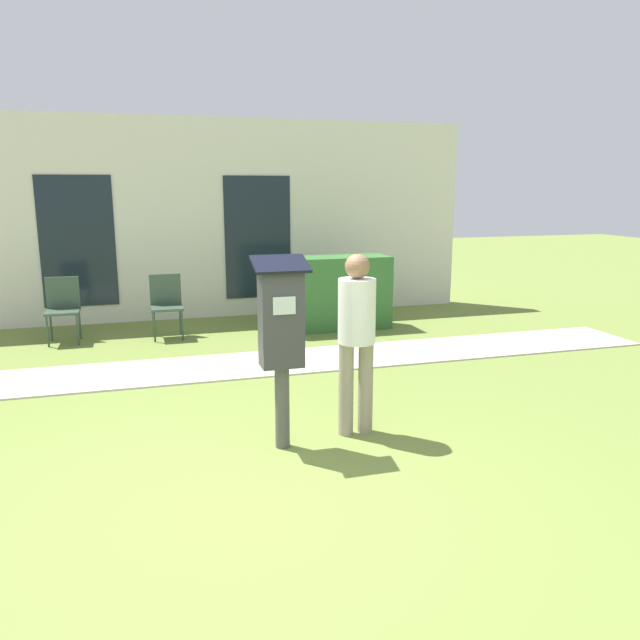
% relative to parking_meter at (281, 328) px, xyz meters
% --- Properties ---
extents(ground_plane, '(40.00, 40.00, 0.00)m').
position_rel_parking_meter_xyz_m(ground_plane, '(-0.52, -0.90, -1.02)').
color(ground_plane, olive).
extents(sidewalk, '(12.00, 1.10, 0.02)m').
position_rel_parking_meter_xyz_m(sidewalk, '(-0.52, 2.47, -1.01)').
color(sidewalk, beige).
rests_on(sidewalk, ground).
extents(building_facade, '(10.00, 0.26, 3.20)m').
position_rel_parking_meter_xyz_m(building_facade, '(-0.52, 5.60, 0.58)').
color(building_facade, silver).
rests_on(building_facade, ground).
extents(parking_meter, '(0.44, 0.31, 1.59)m').
position_rel_parking_meter_xyz_m(parking_meter, '(0.00, 0.00, 0.00)').
color(parking_meter, '#4C4C4C').
rests_on(parking_meter, ground).
extents(person_standing, '(0.32, 0.32, 1.58)m').
position_rel_parking_meter_xyz_m(person_standing, '(0.68, 0.11, -0.09)').
color(person_standing, gray).
rests_on(person_standing, ground).
extents(outdoor_chair_left, '(0.44, 0.44, 0.90)m').
position_rel_parking_meter_xyz_m(outdoor_chair_left, '(-2.09, 4.40, -0.49)').
color(outdoor_chair_left, '#334738').
rests_on(outdoor_chair_left, ground).
extents(outdoor_chair_middle, '(0.44, 0.44, 0.90)m').
position_rel_parking_meter_xyz_m(outdoor_chair_middle, '(-0.70, 4.28, -0.49)').
color(outdoor_chair_middle, '#334738').
rests_on(outdoor_chair_middle, ground).
extents(hedge_row, '(1.81, 0.60, 1.10)m').
position_rel_parking_meter_xyz_m(hedge_row, '(1.70, 4.12, -0.47)').
color(hedge_row, '#33662D').
rests_on(hedge_row, ground).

